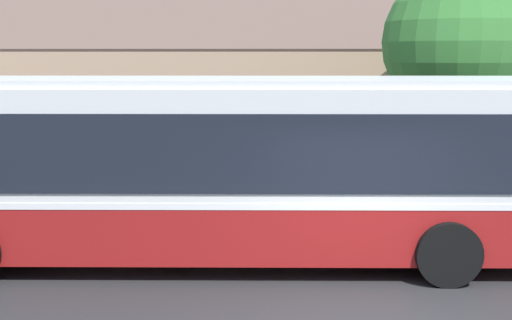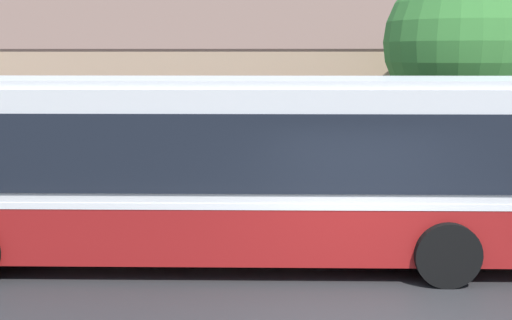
% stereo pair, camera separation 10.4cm
% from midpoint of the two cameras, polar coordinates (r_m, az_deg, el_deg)
% --- Properties ---
extents(sidewalk_far, '(60.00, 3.00, 0.15)m').
position_cam_midpoint_polar(sidewalk_far, '(14.08, 6.95, -4.60)').
color(sidewalk_far, '#9E9E99').
rests_on(sidewalk_far, ground).
extents(community_building, '(28.22, 9.06, 6.46)m').
position_cam_midpoint_polar(community_building, '(21.50, 1.25, 5.23)').
color(community_building, tan).
rests_on(community_building, ground).
extents(transit_bus, '(12.55, 3.04, 3.08)m').
position_cam_midpoint_polar(transit_bus, '(10.76, -5.18, -0.31)').
color(transit_bus, maroon).
rests_on(transit_bus, ground).
extents(street_tree_primary, '(3.39, 3.39, 5.42)m').
position_cam_midpoint_polar(street_tree_primary, '(15.14, 17.37, 9.93)').
color(street_tree_primary, '#4C3828').
rests_on(street_tree_primary, ground).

